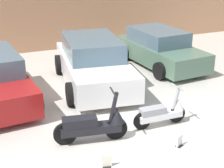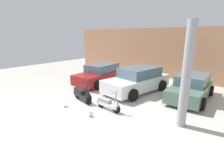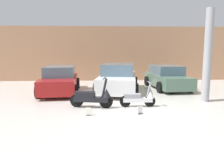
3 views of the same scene
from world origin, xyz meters
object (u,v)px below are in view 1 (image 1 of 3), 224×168
(scooter_front_right, at_px, (162,112))
(car_rear_center, at_px, (93,63))
(scooter_front_left, at_px, (94,125))
(placard_near_right_scooter, at_px, (179,141))
(placard_near_left_scooter, at_px, (107,162))
(car_rear_right, at_px, (160,49))

(scooter_front_right, bearing_deg, car_rear_center, 101.09)
(scooter_front_left, bearing_deg, scooter_front_right, 12.10)
(car_rear_center, bearing_deg, scooter_front_right, 18.27)
(scooter_front_left, relative_size, placard_near_right_scooter, 6.19)
(scooter_front_left, distance_m, placard_near_left_scooter, 1.04)
(scooter_front_right, relative_size, car_rear_center, 0.31)
(scooter_front_right, relative_size, car_rear_right, 0.35)
(scooter_front_right, relative_size, placard_near_left_scooter, 5.23)
(scooter_front_right, bearing_deg, placard_near_right_scooter, -97.42)
(car_rear_center, bearing_deg, placard_near_right_scooter, 13.98)
(scooter_front_left, xyz_separation_m, scooter_front_right, (1.73, 0.06, -0.06))
(scooter_front_right, distance_m, placard_near_left_scooter, 2.14)
(scooter_front_left, height_order, placard_near_right_scooter, scooter_front_left)
(scooter_front_left, height_order, car_rear_center, car_rear_center)
(scooter_front_left, relative_size, placard_near_left_scooter, 6.19)
(car_rear_center, relative_size, car_rear_right, 1.14)
(placard_near_right_scooter, bearing_deg, placard_near_left_scooter, -177.10)
(car_rear_center, height_order, placard_near_right_scooter, car_rear_center)
(scooter_front_left, height_order, car_rear_right, car_rear_right)
(placard_near_left_scooter, bearing_deg, placard_near_right_scooter, 2.90)
(scooter_front_right, height_order, car_rear_right, car_rear_right)
(placard_near_right_scooter, bearing_deg, scooter_front_right, 81.77)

